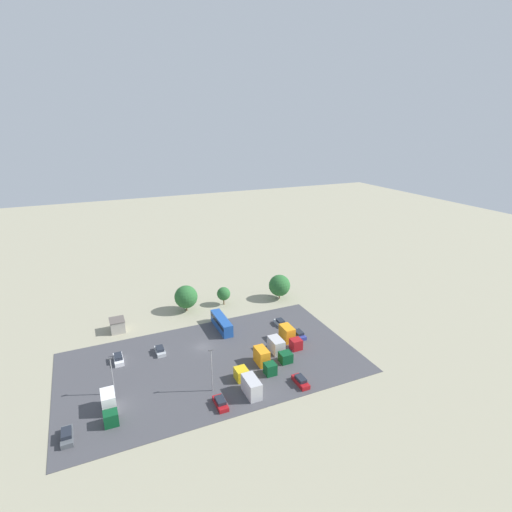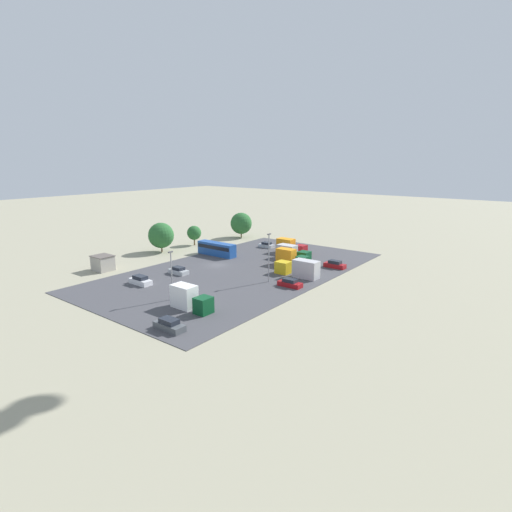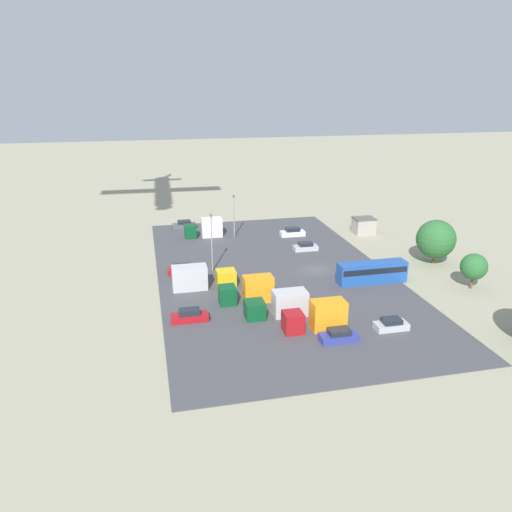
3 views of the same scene
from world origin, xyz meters
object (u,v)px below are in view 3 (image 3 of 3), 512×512
(shed_building, at_px, (364,226))
(parked_car_2, at_px, (184,225))
(parked_car_0, at_px, (182,270))
(parked_truck_0, at_px, (318,317))
(parked_car_4, at_px, (293,232))
(parked_car_6, at_px, (391,325))
(bus, at_px, (372,271))
(parked_truck_3, at_px, (200,278))
(parked_car_5, at_px, (190,316))
(parked_truck_1, at_px, (206,228))
(parked_car_3, at_px, (339,336))
(parked_car_1, at_px, (305,247))
(parked_truck_4, at_px, (250,290))
(parked_truck_2, at_px, (280,305))

(shed_building, relative_size, parked_car_2, 0.88)
(parked_car_0, xyz_separation_m, parked_truck_0, (-22.33, -14.46, 1.01))
(parked_car_4, distance_m, parked_car_6, 40.05)
(bus, relative_size, parked_truck_3, 1.14)
(shed_building, distance_m, parked_car_5, 48.68)
(bus, relative_size, parked_car_0, 2.33)
(parked_truck_1, xyz_separation_m, parked_truck_3, (-25.41, 4.04, -0.05))
(parked_car_3, bearing_deg, parked_car_6, 100.29)
(parked_car_1, xyz_separation_m, parked_car_6, (-31.06, -0.73, -0.01))
(parked_car_4, relative_size, parked_car_6, 1.17)
(parked_car_1, bearing_deg, parked_car_5, 135.80)
(parked_car_6, xyz_separation_m, parked_truck_3, (17.82, 21.04, 1.01))
(parked_car_2, bearing_deg, shed_building, 71.43)
(parked_car_0, distance_m, parked_car_3, 30.16)
(parked_car_3, relative_size, parked_car_5, 0.98)
(parked_car_0, xyz_separation_m, parked_car_5, (-16.77, 0.48, 0.06))
(parked_car_0, relative_size, parked_car_2, 0.95)
(shed_building, bearing_deg, parked_car_0, 111.31)
(parked_car_6, height_order, parked_truck_0, parked_truck_0)
(parked_car_3, relative_size, parked_car_4, 0.95)
(parked_truck_3, bearing_deg, parked_truck_1, 170.96)
(parked_car_5, bearing_deg, parked_car_2, -4.05)
(parked_truck_0, relative_size, parked_truck_1, 1.06)
(parked_car_0, xyz_separation_m, parked_truck_1, (18.89, -6.10, 1.04))
(parked_car_5, distance_m, parked_truck_0, 15.97)
(parked_truck_1, bearing_deg, parked_car_5, 169.55)
(shed_building, bearing_deg, parked_car_6, 160.37)
(parked_car_6, bearing_deg, parked_truck_0, -103.20)
(parked_car_5, bearing_deg, parked_car_6, -107.82)
(bus, height_order, parked_car_3, bus)
(parked_car_5, xyz_separation_m, parked_truck_4, (4.11, -8.54, 0.96))
(parked_car_3, bearing_deg, parked_car_4, 170.67)
(shed_building, relative_size, parked_car_4, 0.88)
(parked_truck_1, bearing_deg, parked_car_1, -126.81)
(shed_building, distance_m, parked_car_3, 45.26)
(parked_car_2, xyz_separation_m, parked_car_6, (-50.28, -20.54, -0.07))
(parked_car_5, bearing_deg, parked_truck_1, -10.45)
(parked_car_5, bearing_deg, parked_truck_2, -94.52)
(parked_car_1, height_order, parked_car_3, parked_car_3)
(parked_car_1, distance_m, parked_car_2, 27.60)
(parked_car_2, height_order, parked_truck_4, parked_truck_4)
(parked_car_2, bearing_deg, parked_car_1, 45.87)
(parked_car_0, relative_size, parked_car_3, 1.00)
(shed_building, xyz_separation_m, parked_car_2, (11.54, 34.36, -0.86))
(parked_truck_1, height_order, parked_truck_4, parked_truck_1)
(parked_car_3, xyz_separation_m, parked_truck_2, (7.99, 4.88, 0.84))
(shed_building, distance_m, parked_truck_1, 31.13)
(shed_building, distance_m, parked_car_0, 39.62)
(parked_truck_0, bearing_deg, shed_building, -31.43)
(parked_truck_2, distance_m, parked_truck_3, 14.28)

